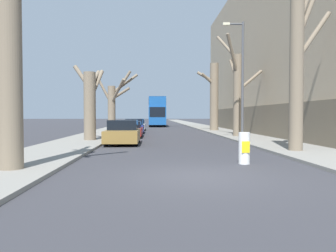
% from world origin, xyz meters
% --- Properties ---
extents(ground_plane, '(300.00, 300.00, 0.00)m').
position_xyz_m(ground_plane, '(0.00, 0.00, 0.00)').
color(ground_plane, '#333338').
extents(sidewalk_left, '(3.47, 120.00, 0.12)m').
position_xyz_m(sidewalk_left, '(-5.83, 50.00, 0.06)').
color(sidewalk_left, gray).
rests_on(sidewalk_left, ground).
extents(sidewalk_right, '(3.47, 120.00, 0.12)m').
position_xyz_m(sidewalk_right, '(5.83, 50.00, 0.06)').
color(sidewalk_right, gray).
rests_on(sidewalk_right, ground).
extents(building_facade_right, '(10.08, 35.69, 15.23)m').
position_xyz_m(building_facade_right, '(12.56, 22.93, 7.61)').
color(building_facade_right, tan).
rests_on(building_facade_right, ground).
extents(street_tree_left_0, '(2.88, 3.84, 9.51)m').
position_xyz_m(street_tree_left_0, '(-5.40, 0.78, 4.27)').
color(street_tree_left_0, '#7A6B56').
rests_on(street_tree_left_0, ground).
extents(street_tree_left_1, '(1.81, 2.70, 5.03)m').
position_xyz_m(street_tree_left_1, '(-5.31, 12.52, 2.55)').
color(street_tree_left_1, '#7A6B56').
rests_on(street_tree_left_1, ground).
extents(street_tree_left_2, '(4.07, 3.10, 6.06)m').
position_xyz_m(street_tree_left_2, '(-5.07, 22.93, 2.85)').
color(street_tree_left_2, '#7A6B56').
rests_on(street_tree_left_2, ground).
extents(street_tree_right_0, '(2.33, 1.26, 7.66)m').
position_xyz_m(street_tree_right_0, '(5.35, 5.55, 3.98)').
color(street_tree_right_0, '#7A6B56').
rests_on(street_tree_right_0, ground).
extents(street_tree_right_1, '(3.52, 3.86, 8.30)m').
position_xyz_m(street_tree_right_1, '(5.27, 15.94, 3.67)').
color(street_tree_right_1, '#7A6B56').
rests_on(street_tree_right_1, ground).
extents(street_tree_right_2, '(2.33, 4.01, 7.22)m').
position_xyz_m(street_tree_right_2, '(5.25, 25.63, 3.87)').
color(street_tree_right_2, '#7A6B56').
rests_on(street_tree_right_2, ground).
extents(double_decker_bus, '(2.51, 10.69, 4.41)m').
position_xyz_m(double_decker_bus, '(-0.59, 42.24, 2.50)').
color(double_decker_bus, '#19519E').
rests_on(double_decker_bus, ground).
extents(parked_car_0, '(1.90, 4.03, 1.43)m').
position_xyz_m(parked_car_0, '(-3.00, 10.43, 0.68)').
color(parked_car_0, olive).
rests_on(parked_car_0, ground).
extents(parked_car_1, '(1.83, 4.34, 1.24)m').
position_xyz_m(parked_car_1, '(-3.00, 16.70, 0.60)').
color(parked_car_1, maroon).
rests_on(parked_car_1, ground).
extents(parked_car_2, '(1.79, 4.31, 1.38)m').
position_xyz_m(parked_car_2, '(-3.00, 22.25, 0.65)').
color(parked_car_2, navy).
rests_on(parked_car_2, ground).
extents(parked_car_3, '(1.73, 4.17, 1.27)m').
position_xyz_m(parked_car_3, '(-3.00, 28.35, 0.61)').
color(parked_car_3, silver).
rests_on(parked_car_3, ground).
extents(lamp_post, '(1.40, 0.20, 7.76)m').
position_xyz_m(lamp_post, '(4.52, 12.05, 4.34)').
color(lamp_post, '#4C4F54').
rests_on(lamp_post, ground).
extents(traffic_bollard, '(0.39, 0.41, 1.12)m').
position_xyz_m(traffic_bollard, '(2.00, 2.29, 0.56)').
color(traffic_bollard, white).
rests_on(traffic_bollard, ground).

